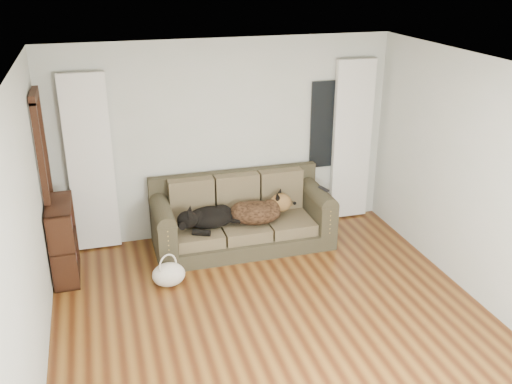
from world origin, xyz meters
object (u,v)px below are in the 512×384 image
object	(u,v)px
dog_black_lab	(208,217)
sofa	(242,214)
dog_shepherd	(258,211)
bookshelf	(63,238)
tote_bag	(169,273)

from	to	relation	value
dog_black_lab	sofa	bearing A→B (deg)	5.89
dog_shepherd	sofa	bearing A→B (deg)	-7.48
sofa	dog_black_lab	size ratio (longest dim) A/B	3.73
dog_shepherd	bookshelf	world-z (taller)	bookshelf
tote_bag	dog_shepherd	bearing A→B (deg)	27.52
sofa	bookshelf	world-z (taller)	bookshelf
bookshelf	sofa	bearing A→B (deg)	8.08
dog_black_lab	tote_bag	world-z (taller)	dog_black_lab
sofa	dog_shepherd	world-z (taller)	sofa
sofa	dog_black_lab	xyz separation A→B (m)	(-0.46, -0.05, 0.03)
dog_shepherd	tote_bag	world-z (taller)	dog_shepherd
tote_bag	bookshelf	bearing A→B (deg)	153.93
dog_black_lab	bookshelf	size ratio (longest dim) A/B	0.65
dog_black_lab	bookshelf	world-z (taller)	bookshelf
sofa	dog_shepherd	size ratio (longest dim) A/B	3.27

